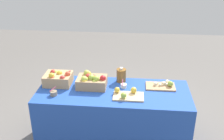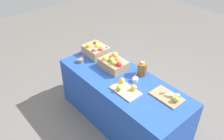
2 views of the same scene
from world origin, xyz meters
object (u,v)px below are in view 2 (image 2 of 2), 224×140
Objects in this scene: sample_bowl_mid at (135,79)px; cider_jug at (142,69)px; cutting_board_front at (126,88)px; sample_bowl_near at (80,60)px; apple_crate_middle at (113,63)px; cutting_board_back at (169,97)px; apple_crate_left at (96,50)px.

cider_jug is (-0.04, 0.17, 0.06)m from sample_bowl_mid.
cutting_board_front is at bearing -76.25° from sample_bowl_mid.
apple_crate_middle is at bearing 31.07° from sample_bowl_near.
sample_bowl_mid reaches higher than cutting_board_back.
apple_crate_middle reaches higher than sample_bowl_mid.
cider_jug is at bearing 103.83° from cutting_board_front.
cider_jug is (-0.53, 0.11, 0.07)m from cutting_board_back.
apple_crate_left reaches higher than apple_crate_middle.
apple_crate_left reaches higher than sample_bowl_mid.
apple_crate_left is at bearing 94.31° from sample_bowl_near.
apple_crate_middle is 3.55× the size of sample_bowl_near.
cutting_board_back is 3.54× the size of sample_bowl_near.
sample_bowl_near is (-0.42, -0.25, -0.06)m from apple_crate_middle.
apple_crate_middle is 1.00× the size of cutting_board_back.
apple_crate_middle is at bearing -152.15° from cider_jug.
cutting_board_front is at bearing 3.55° from sample_bowl_near.
sample_bowl_near is 1.01× the size of sample_bowl_mid.
sample_bowl_mid is at bearing -172.81° from cutting_board_back.
apple_crate_middle is at bearing -5.17° from apple_crate_left.
cutting_board_front is (0.46, -0.20, -0.06)m from apple_crate_middle.
apple_crate_middle is 0.49m from sample_bowl_near.
cider_jug is (0.37, 0.19, 0.01)m from apple_crate_middle.
cider_jug is (-0.10, 0.39, 0.06)m from cutting_board_front.
cider_jug is at bearing 29.60° from sample_bowl_near.
apple_crate_left reaches higher than sample_bowl_near.
apple_crate_left is 0.92× the size of apple_crate_middle.
apple_crate_left is 0.45m from apple_crate_middle.
apple_crate_left is 3.28× the size of sample_bowl_near.
sample_bowl_mid is (-0.49, -0.06, 0.01)m from cutting_board_back.
cutting_board_back is (0.90, 0.08, -0.06)m from apple_crate_middle.
cutting_board_back is at bearing -11.60° from cider_jug.
apple_crate_left is 0.93× the size of cutting_board_back.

